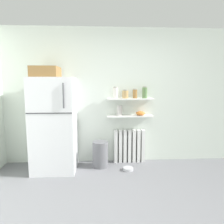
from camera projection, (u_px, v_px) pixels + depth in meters
ground_plane at (128, 201)px, 2.82m from camera, size 7.04×7.04×0.00m
back_wall at (118, 96)px, 4.17m from camera, size 7.04×0.10×2.60m
refrigerator at (54, 122)px, 3.76m from camera, size 0.74×0.74×1.84m
radiator at (129, 146)px, 4.19m from camera, size 0.60×0.12×0.65m
wall_shelf_lower at (130, 116)px, 4.08m from camera, size 0.88×0.22×0.02m
wall_shelf_upper at (130, 99)px, 4.03m from camera, size 0.88×0.22×0.02m
storage_jar_0 at (116, 93)px, 4.00m from camera, size 0.10×0.10×0.22m
storage_jar_1 at (125, 94)px, 4.02m from camera, size 0.12×0.12×0.17m
storage_jar_2 at (135, 94)px, 4.03m from camera, size 0.08×0.08×0.18m
storage_jar_3 at (145, 92)px, 4.03m from camera, size 0.09×0.09×0.23m
vase at (119, 111)px, 4.05m from camera, size 0.10×0.10×0.19m
shelf_bowl at (140, 113)px, 4.08m from camera, size 0.18×0.18×0.08m
trash_bin at (100, 154)px, 3.96m from camera, size 0.29×0.29×0.48m
pet_food_bowl at (128, 169)px, 3.82m from camera, size 0.18×0.18×0.05m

